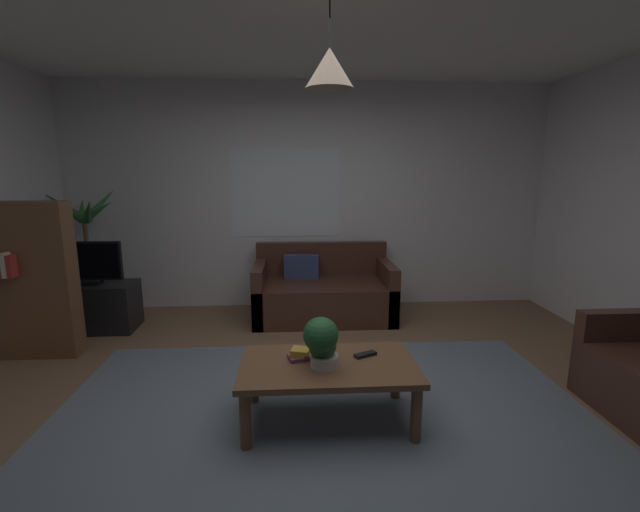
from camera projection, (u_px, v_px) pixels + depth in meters
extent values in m
cube|color=brown|center=(323.00, 412.00, 3.02)|extent=(5.74, 4.95, 0.02)
cube|color=slate|center=(325.00, 427.00, 2.82)|extent=(3.73, 2.72, 0.01)
cube|color=silver|center=(309.00, 197.00, 5.21)|extent=(5.86, 0.06, 2.68)
cube|color=white|center=(285.00, 193.00, 5.15)|extent=(1.29, 0.01, 1.04)
cube|color=#47281E|center=(324.00, 300.00, 4.89)|extent=(1.56, 0.86, 0.42)
cube|color=#47281E|center=(322.00, 258.00, 5.17)|extent=(1.56, 0.12, 0.40)
cube|color=#47281E|center=(260.00, 292.00, 4.82)|extent=(0.12, 0.86, 0.64)
cube|color=#47281E|center=(386.00, 290.00, 4.91)|extent=(0.12, 0.86, 0.64)
cube|color=navy|center=(302.00, 267.00, 4.99)|extent=(0.41, 0.16, 0.28)
cube|color=#47281E|center=(631.00, 351.00, 3.24)|extent=(0.86, 0.12, 0.64)
cube|color=brown|center=(328.00, 366.00, 2.83)|extent=(1.16, 0.66, 0.04)
cylinder|color=brown|center=(245.00, 420.00, 2.57)|extent=(0.07, 0.07, 0.37)
cylinder|color=brown|center=(416.00, 414.00, 2.64)|extent=(0.07, 0.07, 0.37)
cylinder|color=brown|center=(253.00, 378.00, 3.10)|extent=(0.07, 0.07, 0.37)
cylinder|color=brown|center=(396.00, 374.00, 3.16)|extent=(0.07, 0.07, 0.37)
cube|color=#72387F|center=(299.00, 357.00, 2.88)|extent=(0.16, 0.15, 0.02)
cube|color=gold|center=(298.00, 354.00, 2.88)|extent=(0.13, 0.13, 0.02)
cube|color=gold|center=(301.00, 351.00, 2.87)|extent=(0.15, 0.13, 0.03)
cube|color=black|center=(365.00, 355.00, 2.93)|extent=(0.17, 0.11, 0.02)
cylinder|color=beige|center=(325.00, 361.00, 2.77)|extent=(0.18, 0.18, 0.08)
sphere|color=#235B2D|center=(322.00, 345.00, 2.75)|extent=(0.18, 0.18, 0.18)
sphere|color=#235B2D|center=(321.00, 335.00, 2.71)|extent=(0.23, 0.23, 0.23)
cube|color=black|center=(92.00, 307.00, 4.52)|extent=(0.90, 0.44, 0.50)
cube|color=black|center=(86.00, 261.00, 4.40)|extent=(0.71, 0.05, 0.40)
cube|color=black|center=(85.00, 261.00, 4.37)|extent=(0.67, 0.00, 0.36)
cube|color=black|center=(88.00, 282.00, 4.44)|extent=(0.24, 0.16, 0.04)
cylinder|color=#4C4C51|center=(93.00, 304.00, 4.93)|extent=(0.32, 0.32, 0.30)
cylinder|color=brown|center=(88.00, 256.00, 4.82)|extent=(0.05, 0.05, 0.83)
cone|color=#2D6B33|center=(98.00, 210.00, 4.71)|extent=(0.40, 0.15, 0.29)
cone|color=#2D6B33|center=(100.00, 204.00, 4.88)|extent=(0.31, 0.42, 0.43)
cone|color=#2D6B33|center=(82.00, 209.00, 4.85)|extent=(0.23, 0.35, 0.32)
cone|color=#2D6B33|center=(62.00, 205.00, 4.69)|extent=(0.48, 0.11, 0.39)
cone|color=#2D6B33|center=(67.00, 209.00, 4.58)|extent=(0.29, 0.36, 0.38)
cone|color=#2D6B33|center=(88.00, 211.00, 4.60)|extent=(0.30, 0.36, 0.35)
cube|color=brown|center=(33.00, 281.00, 3.80)|extent=(0.70, 0.22, 1.40)
cube|color=#B22D2D|center=(3.00, 265.00, 3.64)|extent=(0.04, 0.16, 0.20)
cube|color=beige|center=(9.00, 264.00, 3.64)|extent=(0.04, 0.16, 0.21)
cube|color=#B22D2D|center=(14.00, 265.00, 3.65)|extent=(0.04, 0.16, 0.19)
cylinder|color=black|center=(330.00, 16.00, 2.41)|extent=(0.01, 0.01, 0.33)
cone|color=tan|center=(330.00, 68.00, 2.47)|extent=(0.29, 0.29, 0.22)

